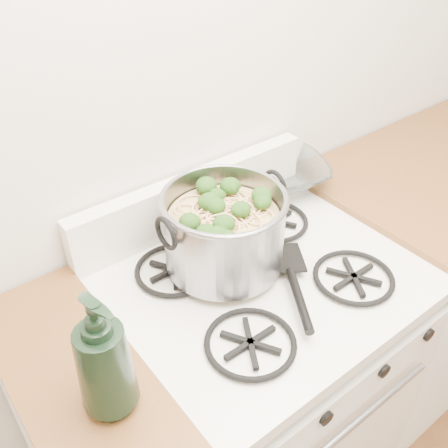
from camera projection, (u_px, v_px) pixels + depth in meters
gas_range at (257, 387)px, 1.55m from camera, size 0.76×0.66×0.92m
counter_right at (425, 265)px, 1.97m from camera, size 1.00×0.65×0.92m
stock_pot at (224, 232)px, 1.23m from camera, size 0.34×0.31×0.21m
spatula at (285, 256)px, 1.28m from camera, size 0.41×0.42×0.02m
glass_bowl at (284, 177)px, 1.58m from camera, size 0.14×0.14×0.03m
bottle at (103, 356)px, 0.87m from camera, size 0.13×0.13×0.28m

